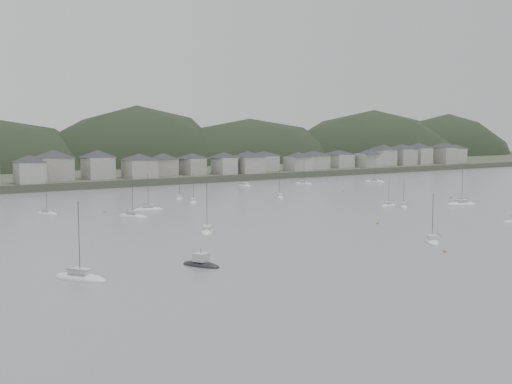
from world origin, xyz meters
TOP-DOWN VIEW (x-y plane):
  - ground at (0.00, 0.00)m, footprint 900.00×900.00m
  - far_shore_land at (0.00, 295.00)m, footprint 900.00×250.00m
  - forested_ridge at (4.83, 269.40)m, footprint 851.55×103.94m
  - waterfront_town at (50.59, 183.34)m, footprint 451.48×28.46m
  - moored_fleet at (-1.69, 66.62)m, footprint 235.94×162.83m
  - motor_launch_far at (-45.89, 24.16)m, footprint 5.57×7.96m
  - mooring_buoys at (1.62, 55.14)m, footprint 162.41×125.57m

SIDE VIEW (x-z plane):
  - forested_ridge at x=4.83m, z-range -62.57..40.00m
  - ground at x=0.00m, z-range 0.00..0.00m
  - mooring_buoys at x=1.62m, z-range -0.20..0.50m
  - moored_fleet at x=-1.69m, z-range -6.42..6.77m
  - motor_launch_far at x=-45.89m, z-range -1.61..2.20m
  - far_shore_land at x=0.00m, z-range 0.00..3.00m
  - waterfront_town at x=50.59m, z-range 2.20..15.12m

